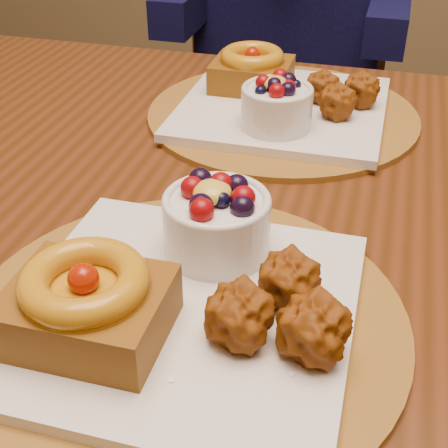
{
  "coord_description": "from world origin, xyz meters",
  "views": [
    {
      "loc": [
        0.09,
        -0.64,
        1.12
      ],
      "look_at": [
        -0.02,
        -0.22,
        0.83
      ],
      "focal_mm": 50.0,
      "sensor_mm": 36.0,
      "label": 1
    }
  ],
  "objects_px": {
    "chair_far": "(304,98)",
    "dining_table": "(244,249)",
    "place_setting_near": "(181,291)",
    "place_setting_far": "(280,101)"
  },
  "relations": [
    {
      "from": "chair_far",
      "to": "place_setting_near",
      "type": "bearing_deg",
      "value": -111.92
    },
    {
      "from": "dining_table",
      "to": "chair_far",
      "type": "height_order",
      "value": "chair_far"
    },
    {
      "from": "place_setting_near",
      "to": "chair_far",
      "type": "distance_m",
      "value": 1.02
    },
    {
      "from": "dining_table",
      "to": "place_setting_near",
      "type": "bearing_deg",
      "value": -90.98
    },
    {
      "from": "chair_far",
      "to": "dining_table",
      "type": "bearing_deg",
      "value": -110.99
    },
    {
      "from": "place_setting_far",
      "to": "chair_far",
      "type": "height_order",
      "value": "chair_far"
    },
    {
      "from": "place_setting_near",
      "to": "chair_far",
      "type": "height_order",
      "value": "chair_far"
    },
    {
      "from": "dining_table",
      "to": "place_setting_near",
      "type": "relative_size",
      "value": 4.21
    },
    {
      "from": "dining_table",
      "to": "place_setting_far",
      "type": "bearing_deg",
      "value": 90.79
    },
    {
      "from": "dining_table",
      "to": "chair_far",
      "type": "bearing_deg",
      "value": 93.35
    }
  ]
}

